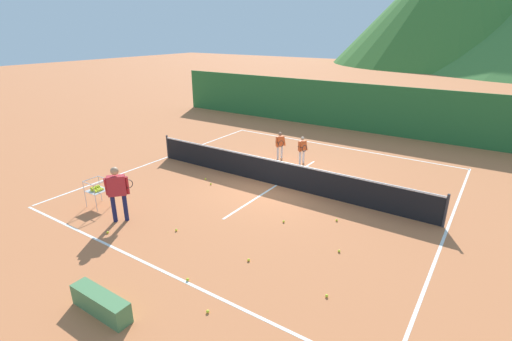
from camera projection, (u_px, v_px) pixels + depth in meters
The scene contains 24 objects.
ground_plane at pixel (277, 185), 13.89m from camera, with size 120.00×120.00×0.00m, color #C67042.
line_baseline_near at pixel (150, 265), 9.19m from camera, with size 11.55×0.08×0.01m, color white.
line_baseline_far at pixel (337, 147), 18.42m from camera, with size 11.55×0.08×0.01m, color white.
line_sideline_west at pixel (166, 157), 16.89m from camera, with size 0.08×11.87×0.01m, color white.
line_sideline_east at pixel (448, 228), 10.89m from camera, with size 0.08×11.87×0.01m, color white.
line_service_center at pixel (277, 185), 13.89m from camera, with size 0.08×6.39×0.01m, color white.
tennis_net at pixel (277, 173), 13.71m from camera, with size 11.37×0.08×1.05m.
instructor at pixel (117, 189), 10.96m from camera, with size 0.62×0.82×1.73m.
student_0 at pixel (280, 143), 16.44m from camera, with size 0.41×0.67×1.22m.
student_1 at pixel (302, 148), 15.87m from camera, with size 0.41×0.65×1.19m.
ball_cart at pixel (97, 189), 12.07m from camera, with size 0.58×0.58×0.90m.
tennis_ball_0 at pixel (176, 230), 10.73m from camera, with size 0.07×0.07×0.07m, color yellow.
tennis_ball_1 at pixel (108, 232), 10.60m from camera, with size 0.07×0.07×0.07m, color yellow.
tennis_ball_2 at pixel (208, 311), 7.64m from camera, with size 0.07×0.07×0.07m, color yellow.
tennis_ball_3 at pixel (327, 296), 8.09m from camera, with size 0.07×0.07×0.07m, color yellow.
tennis_ball_4 at pixel (339, 251), 9.71m from camera, with size 0.07×0.07×0.07m, color yellow.
tennis_ball_5 at pixel (188, 279), 8.61m from camera, with size 0.07×0.07×0.07m, color yellow.
tennis_ball_6 at pixel (206, 179), 14.38m from camera, with size 0.07×0.07×0.07m, color yellow.
tennis_ball_7 at pixel (211, 184), 13.92m from camera, with size 0.07×0.07×0.07m, color yellow.
tennis_ball_8 at pixel (249, 260), 9.34m from camera, with size 0.07×0.07×0.07m, color yellow.
tennis_ball_9 at pixel (337, 220), 11.28m from camera, with size 0.07×0.07×0.07m, color yellow.
tennis_ball_10 at pixel (284, 221), 11.21m from camera, with size 0.07×0.07×0.07m, color yellow.
windscreen_fence at pixel (364, 108), 20.70m from camera, with size 25.42×0.08×2.64m, color #286B33.
courtside_bench at pixel (101, 303), 7.58m from camera, with size 1.50×0.36×0.46m, color #4C7F4C.
Camera 1 is at (6.47, -11.07, 5.43)m, focal length 26.32 mm.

